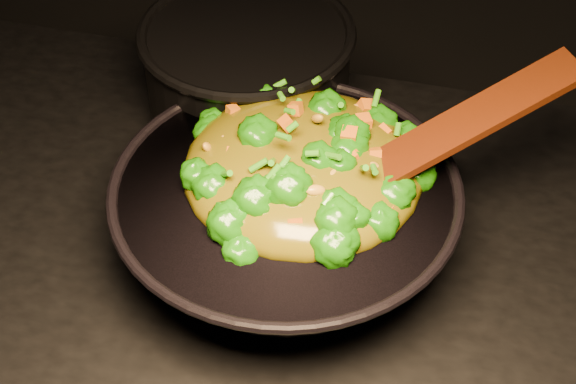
% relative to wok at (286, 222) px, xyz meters
% --- Properties ---
extents(wok, '(0.37, 0.37, 0.10)m').
position_rel_wok_xyz_m(wok, '(0.00, 0.00, 0.00)').
color(wok, black).
rests_on(wok, stovetop).
extents(stir_fry, '(0.30, 0.30, 0.09)m').
position_rel_wok_xyz_m(stir_fry, '(0.01, 0.03, 0.09)').
color(stir_fry, '#196507').
rests_on(stir_fry, wok).
extents(spatula, '(0.27, 0.20, 0.13)m').
position_rel_wok_xyz_m(spatula, '(0.14, 0.05, 0.10)').
color(spatula, '#391508').
rests_on(spatula, wok).
extents(back_pot, '(0.26, 0.26, 0.14)m').
position_rel_wok_xyz_m(back_pot, '(-0.10, 0.21, 0.02)').
color(back_pot, black).
rests_on(back_pot, stovetop).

